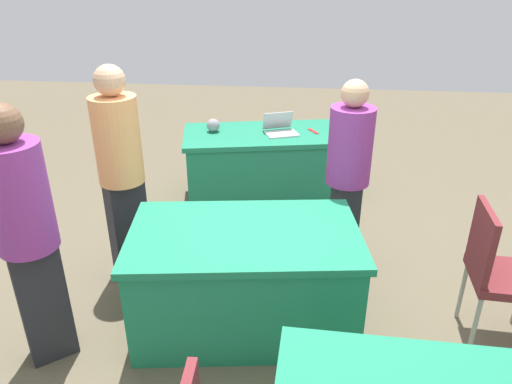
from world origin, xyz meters
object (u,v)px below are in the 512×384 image
Objects in this scene: yarn_ball at (213,125)px; scissors_red at (313,131)px; table_foreground at (265,165)px; person_attendee_standing at (348,170)px; table_mid_right at (245,278)px; chair_tucked_right at (497,268)px; person_presenter at (26,229)px; laptop_silver at (281,130)px; person_organiser at (121,166)px.

scissors_red is (-1.04, -0.11, -0.06)m from yarn_ball.
table_foreground is 1.16× the size of person_attendee_standing.
table_mid_right is at bearing -41.16° from scissors_red.
person_attendee_standing reaches higher than chair_tucked_right.
person_presenter is at bearing 75.87° from yarn_ball.
table_mid_right is 4.07× the size of laptop_silver.
person_organiser is (1.72, 0.30, 0.08)m from person_attendee_standing.
person_organiser reaches higher than yarn_ball.
person_organiser is 2.20m from scissors_red.
table_foreground is at bearing -155.01° from person_presenter.
yarn_ball is at bearing -144.05° from person_presenter.
table_mid_right is 0.97× the size of person_presenter.
laptop_silver is at bearing -103.49° from scissors_red.
yarn_ball is at bearing -128.67° from chair_tucked_right.
person_presenter is 2.83m from laptop_silver.
table_mid_right is 1.26m from person_organiser.
person_attendee_standing is at bearing 147.67° from person_organiser.
person_presenter is at bearing 64.91° from table_foreground.
chair_tucked_right reaches higher than table_foreground.
yarn_ball is (0.59, -2.03, 0.43)m from table_mid_right.
person_organiser is at bearing -97.00° from chair_tucked_right.
person_presenter reaches higher than chair_tucked_right.
person_attendee_standing is 1.37m from scissors_red.
chair_tucked_right is 2.55m from laptop_silver.
chair_tucked_right is at bearing 137.64° from yarn_ball.
person_presenter reaches higher than table_mid_right.
person_presenter reaches higher than scissors_red.
laptop_silver reaches higher than scissors_red.
table_mid_right is 1.68× the size of chair_tucked_right.
laptop_silver reaches higher than yarn_ball.
person_organiser is (0.96, 1.56, 0.58)m from table_foreground.
scissors_red is at bearing -162.65° from person_presenter.
laptop_silver is at bearing -168.10° from person_organiser.
table_foreground is 2.06m from table_mid_right.
table_foreground is at bearing -25.02° from laptop_silver.
table_foreground is 1.09× the size of person_presenter.
table_mid_right is 12.02× the size of yarn_ball.
person_presenter is 0.97m from person_organiser.
table_mid_right is 1.19m from person_attendee_standing.
chair_tucked_right reaches higher than yarn_ball.
chair_tucked_right is 1.25m from person_attendee_standing.
person_attendee_standing is at bearing -131.55° from table_mid_right.
yarn_ball is (1.31, -1.23, -0.07)m from person_attendee_standing.
person_attendee_standing is 1.74m from person_organiser.
scissors_red is (-0.45, -2.14, 0.37)m from table_mid_right.
person_attendee_standing is (-0.76, 1.25, 0.50)m from table_foreground.
table_mid_right is at bearing 110.98° from person_organiser.
person_attendee_standing reaches higher than table_mid_right.
table_foreground is at bearing -109.41° from scissors_red.
laptop_silver is at bearing -178.65° from yarn_ball.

